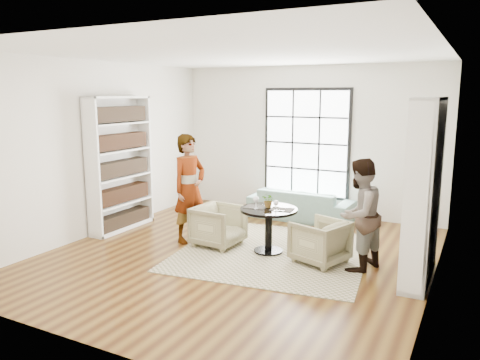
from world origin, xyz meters
The scene contains 16 objects.
ground centered at (0.00, 0.00, 0.00)m, with size 6.00×6.00×0.00m, color brown.
room_shell centered at (0.00, 0.54, 1.26)m, with size 6.00×6.01×6.00m.
rug centered at (0.42, 0.36, 0.01)m, with size 2.81×2.81×0.01m, color tan.
pedestal_table centered at (0.35, 0.33, 0.51)m, with size 0.88×0.88×0.71m.
sofa centered at (0.10, 2.45, 0.30)m, with size 2.03×0.79×0.59m, color gray.
armchair_left centered at (-0.51, 0.26, 0.33)m, with size 0.71×0.73×0.66m, color tan.
armchair_right centered at (1.20, 0.26, 0.32)m, with size 0.68×0.70×0.64m, color tan.
person_left centered at (-1.06, 0.26, 0.90)m, with size 0.66×0.43×1.80m, color gray.
person_right centered at (1.75, 0.26, 0.79)m, with size 0.77×0.60×1.58m, color gray.
placemat_left centered at (0.14, 0.30, 0.71)m, with size 0.34×0.26×0.01m, color #272522.
placemat_right centered at (0.56, 0.34, 0.71)m, with size 0.34×0.26×0.01m, color #272522.
cutlery_left centered at (0.14, 0.30, 0.72)m, with size 0.14×0.22×0.01m, color #BABABF, non-canonical shape.
cutlery_right centered at (0.56, 0.34, 0.72)m, with size 0.14×0.22×0.01m, color #BABABF, non-canonical shape.
wine_glass_left centered at (0.19, 0.21, 0.85)m, with size 0.09×0.09×0.20m.
wine_glass_right centered at (0.52, 0.22, 0.83)m, with size 0.08×0.08×0.17m.
flower_centerpiece centered at (0.33, 0.38, 0.82)m, with size 0.20×0.17×0.22m, color gray.
Camera 1 is at (3.19, -6.06, 2.44)m, focal length 35.00 mm.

